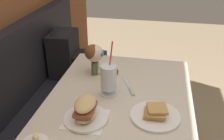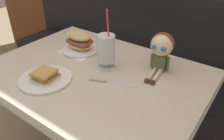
{
  "view_description": "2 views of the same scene",
  "coord_description": "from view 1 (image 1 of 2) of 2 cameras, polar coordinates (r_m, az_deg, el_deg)",
  "views": [
    {
      "loc": [
        -1.17,
        -0.01,
        1.54
      ],
      "look_at": [
        0.13,
        0.25,
        0.84
      ],
      "focal_mm": 40.98,
      "sensor_mm": 36.0,
      "label": 1
    },
    {
      "loc": [
        0.65,
        -0.56,
        1.34
      ],
      "look_at": [
        0.1,
        0.19,
        0.78
      ],
      "focal_mm": 36.17,
      "sensor_mm": 36.0,
      "label": 2
    }
  ],
  "objects": [
    {
      "name": "seated_doll",
      "position": [
        1.63,
        -3.9,
        3.35
      ],
      "size": [
        0.13,
        0.22,
        0.2
      ],
      "color": "#5B6642",
      "rests_on": "diner_table"
    },
    {
      "name": "toast_plate",
      "position": [
        1.3,
        9.61,
        -9.81
      ],
      "size": [
        0.25,
        0.25,
        0.06
      ],
      "color": "white",
      "rests_on": "diner_table"
    },
    {
      "name": "backpack",
      "position": [
        2.24,
        -10.53,
        4.1
      ],
      "size": [
        0.31,
        0.26,
        0.41
      ],
      "color": "black",
      "rests_on": "booth_bench"
    },
    {
      "name": "butter_knife",
      "position": [
        1.51,
        4.1,
        -4.14
      ],
      "size": [
        0.23,
        0.11,
        0.01
      ],
      "color": "silver",
      "rests_on": "diner_table"
    },
    {
      "name": "sandwich_plate",
      "position": [
        1.26,
        -5.93,
        -9.26
      ],
      "size": [
        0.22,
        0.22,
        0.12
      ],
      "color": "white",
      "rests_on": "diner_table"
    },
    {
      "name": "booth_bench",
      "position": [
        1.87,
        -18.52,
        -14.47
      ],
      "size": [
        2.6,
        0.48,
        1.0
      ],
      "color": "black",
      "rests_on": "ground"
    },
    {
      "name": "diner_table",
      "position": [
        1.55,
        1.55,
        -12.36
      ],
      "size": [
        1.11,
        0.81,
        0.74
      ],
      "color": "beige",
      "rests_on": "ground"
    },
    {
      "name": "milkshake_glass",
      "position": [
        1.41,
        -0.74,
        -2.01
      ],
      "size": [
        0.1,
        0.1,
        0.32
      ],
      "color": "silver",
      "rests_on": "diner_table"
    }
  ]
}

